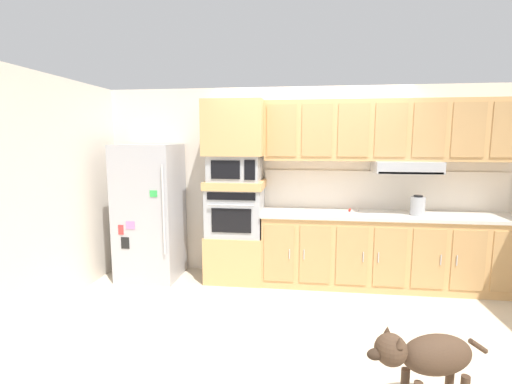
% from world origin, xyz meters
% --- Properties ---
extents(ground_plane, '(9.60, 9.60, 0.00)m').
position_xyz_m(ground_plane, '(0.00, 0.00, 0.00)').
color(ground_plane, beige).
extents(back_kitchen_wall, '(6.20, 0.12, 2.50)m').
position_xyz_m(back_kitchen_wall, '(0.00, 1.11, 1.25)').
color(back_kitchen_wall, silver).
rests_on(back_kitchen_wall, ground).
extents(side_panel_left, '(0.12, 7.10, 2.50)m').
position_xyz_m(side_panel_left, '(-2.80, 0.00, 1.25)').
color(side_panel_left, silver).
rests_on(side_panel_left, ground).
extents(refrigerator, '(0.76, 0.73, 1.76)m').
position_xyz_m(refrigerator, '(-2.08, 0.68, 0.88)').
color(refrigerator, '#ADADB2').
rests_on(refrigerator, ground).
extents(oven_base_cabinet, '(0.74, 0.62, 0.60)m').
position_xyz_m(oven_base_cabinet, '(-0.95, 0.75, 0.30)').
color(oven_base_cabinet, tan).
rests_on(oven_base_cabinet, ground).
extents(built_in_oven, '(0.70, 0.62, 0.60)m').
position_xyz_m(built_in_oven, '(-0.95, 0.75, 0.90)').
color(built_in_oven, '#A8AAAF').
rests_on(built_in_oven, oven_base_cabinet).
extents(appliance_mid_shelf, '(0.74, 0.62, 0.10)m').
position_xyz_m(appliance_mid_shelf, '(-0.95, 0.75, 1.25)').
color(appliance_mid_shelf, tan).
rests_on(appliance_mid_shelf, built_in_oven).
extents(microwave, '(0.64, 0.54, 0.32)m').
position_xyz_m(microwave, '(-0.95, 0.75, 1.46)').
color(microwave, '#A8AAAF').
rests_on(microwave, appliance_mid_shelf).
extents(appliance_upper_cabinet, '(0.74, 0.62, 0.68)m').
position_xyz_m(appliance_upper_cabinet, '(-0.95, 0.75, 1.96)').
color(appliance_upper_cabinet, tan).
rests_on(appliance_upper_cabinet, microwave).
extents(lower_cabinet_run, '(3.02, 0.63, 0.88)m').
position_xyz_m(lower_cabinet_run, '(0.93, 0.75, 0.44)').
color(lower_cabinet_run, tan).
rests_on(lower_cabinet_run, ground).
extents(countertop_slab, '(3.06, 0.64, 0.04)m').
position_xyz_m(countertop_slab, '(0.93, 0.75, 0.90)').
color(countertop_slab, beige).
rests_on(countertop_slab, lower_cabinet_run).
extents(backsplash_panel, '(3.06, 0.02, 0.50)m').
position_xyz_m(backsplash_panel, '(0.93, 1.04, 1.17)').
color(backsplash_panel, white).
rests_on(backsplash_panel, countertop_slab).
extents(upper_cabinet_with_hood, '(3.02, 0.48, 0.88)m').
position_xyz_m(upper_cabinet_with_hood, '(0.94, 0.87, 1.90)').
color(upper_cabinet_with_hood, tan).
rests_on(upper_cabinet_with_hood, backsplash_panel).
extents(screwdriver, '(0.15, 0.13, 0.03)m').
position_xyz_m(screwdriver, '(0.51, 0.85, 0.93)').
color(screwdriver, red).
rests_on(screwdriver, countertop_slab).
extents(electric_kettle, '(0.17, 0.17, 0.24)m').
position_xyz_m(electric_kettle, '(1.28, 0.70, 1.03)').
color(electric_kettle, '#A8AAAF').
rests_on(electric_kettle, countertop_slab).
extents(dog, '(0.85, 0.40, 0.62)m').
position_xyz_m(dog, '(0.74, -1.53, 0.42)').
color(dog, '#473323').
rests_on(dog, ground).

